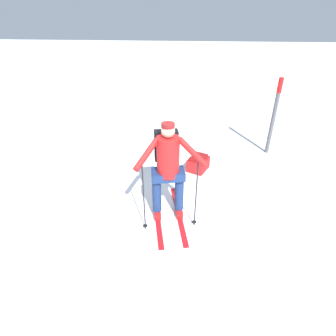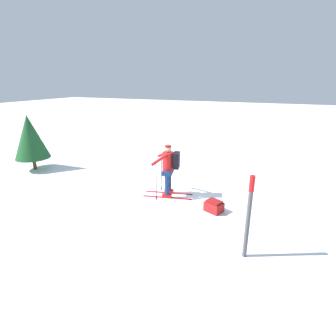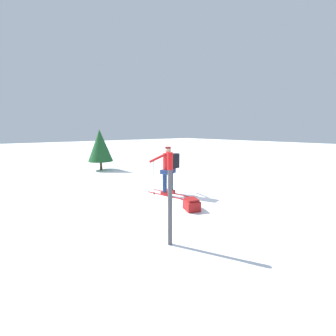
% 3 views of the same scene
% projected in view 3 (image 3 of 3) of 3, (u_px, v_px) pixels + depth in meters
% --- Properties ---
extents(ground_plane, '(80.00, 80.00, 0.00)m').
position_uv_depth(ground_plane, '(162.00, 192.00, 8.26)').
color(ground_plane, white).
extents(skier, '(1.07, 1.66, 1.70)m').
position_uv_depth(skier, '(169.00, 167.00, 7.85)').
color(skier, red).
rests_on(skier, ground_plane).
extents(dropped_backpack, '(0.54, 0.59, 0.34)m').
position_uv_depth(dropped_backpack, '(192.00, 204.00, 6.43)').
color(dropped_backpack, maroon).
rests_on(dropped_backpack, ground_plane).
extents(trail_marker, '(0.11, 0.11, 1.86)m').
position_uv_depth(trail_marker, '(170.00, 193.00, 4.34)').
color(trail_marker, '#4C4C51').
rests_on(trail_marker, ground_plane).
extents(pine_tree, '(1.38, 1.38, 2.31)m').
position_uv_depth(pine_tree, '(100.00, 146.00, 12.70)').
color(pine_tree, '#4C331E').
rests_on(pine_tree, ground_plane).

